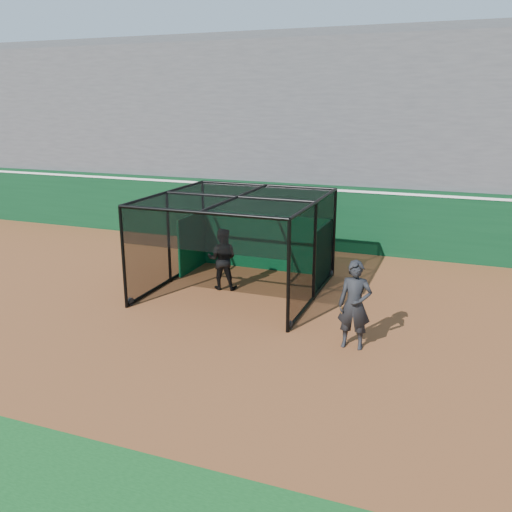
% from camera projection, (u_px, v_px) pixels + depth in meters
% --- Properties ---
extents(ground, '(120.00, 120.00, 0.00)m').
position_uv_depth(ground, '(204.00, 327.00, 13.74)').
color(ground, brown).
rests_on(ground, ground).
extents(outfield_wall, '(50.00, 0.50, 2.50)m').
position_uv_depth(outfield_wall, '(300.00, 214.00, 21.03)').
color(outfield_wall, '#093318').
rests_on(outfield_wall, ground).
extents(grandstand, '(50.00, 7.85, 8.95)m').
position_uv_depth(grandstand, '(326.00, 126.00, 23.55)').
color(grandstand, '#4C4C4F').
rests_on(grandstand, ground).
extents(batting_cage, '(4.77, 4.99, 2.85)m').
position_uv_depth(batting_cage, '(238.00, 245.00, 16.05)').
color(batting_cage, black).
rests_on(batting_cage, ground).
extents(batter, '(1.05, 0.90, 1.88)m').
position_uv_depth(batter, '(222.00, 259.00, 16.32)').
color(batter, black).
rests_on(batter, ground).
extents(on_deck_player, '(0.78, 0.53, 2.08)m').
position_uv_depth(on_deck_player, '(355.00, 305.00, 12.32)').
color(on_deck_player, black).
rests_on(on_deck_player, ground).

